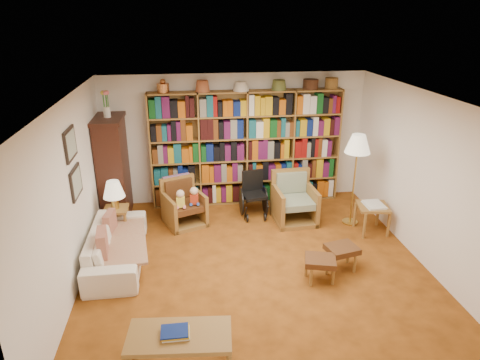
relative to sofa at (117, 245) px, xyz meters
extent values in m
plane|color=#965017|center=(2.05, -0.38, -0.28)|extent=(5.00, 5.00, 0.00)
plane|color=silver|center=(2.05, -0.38, 2.22)|extent=(5.00, 5.00, 0.00)
plane|color=white|center=(2.05, 2.12, 0.97)|extent=(5.00, 0.00, 5.00)
plane|color=white|center=(2.05, -2.88, 0.97)|extent=(5.00, 0.00, 5.00)
plane|color=white|center=(-0.45, -0.38, 0.97)|extent=(0.00, 5.00, 5.00)
plane|color=white|center=(4.55, -0.38, 0.97)|extent=(0.00, 5.00, 5.00)
cube|color=olive|center=(2.25, 1.96, 0.82)|extent=(3.60, 0.30, 2.20)
cube|color=#39150F|center=(-0.21, 1.62, 0.62)|extent=(0.45, 0.90, 1.80)
cube|color=#39150F|center=(-0.21, 1.62, 1.55)|extent=(0.50, 0.95, 0.06)
cylinder|color=white|center=(-0.21, 1.62, 1.67)|extent=(0.12, 0.12, 0.18)
cube|color=black|center=(-0.43, -0.08, 1.62)|extent=(0.03, 0.52, 0.42)
cube|color=gray|center=(-0.42, -0.08, 1.62)|extent=(0.01, 0.44, 0.34)
cube|color=black|center=(-0.43, -0.08, 1.07)|extent=(0.03, 0.52, 0.42)
cube|color=gray|center=(-0.42, -0.08, 1.07)|extent=(0.01, 0.44, 0.34)
imported|color=#EEE1CA|center=(0.00, 0.00, 0.00)|extent=(1.90, 0.75, 0.55)
cube|color=#C1B68D|center=(0.05, 0.00, 0.02)|extent=(0.92, 1.49, 0.04)
cube|color=maroon|center=(-0.13, 0.35, 0.17)|extent=(0.16, 0.36, 0.35)
cube|color=maroon|center=(-0.13, -0.35, 0.17)|extent=(0.17, 0.41, 0.40)
cube|color=olive|center=(-0.10, 0.81, 0.22)|extent=(0.39, 0.39, 0.04)
cylinder|color=olive|center=(-0.26, 0.65, -0.04)|extent=(0.05, 0.05, 0.48)
cylinder|color=olive|center=(0.06, 0.65, -0.04)|extent=(0.05, 0.05, 0.48)
cylinder|color=olive|center=(-0.26, 0.96, -0.04)|extent=(0.05, 0.05, 0.48)
cylinder|color=olive|center=(0.06, 0.96, -0.04)|extent=(0.05, 0.05, 0.48)
cylinder|color=gold|center=(-0.10, 0.81, 0.34)|extent=(0.12, 0.12, 0.20)
cone|color=beige|center=(-0.10, 0.81, 0.58)|extent=(0.35, 0.35, 0.27)
cube|color=olive|center=(1.02, 1.10, -0.24)|extent=(0.85, 0.86, 0.07)
cube|color=olive|center=(0.73, 1.10, 0.01)|extent=(0.31, 0.65, 0.57)
cube|color=olive|center=(1.32, 1.10, 0.01)|extent=(0.31, 0.65, 0.57)
cube|color=olive|center=(1.02, 1.40, 0.13)|extent=(0.63, 0.31, 0.81)
cube|color=#522D15|center=(1.02, 1.07, 0.08)|extent=(0.68, 0.71, 0.11)
cube|color=#522D15|center=(1.02, 1.34, 0.32)|extent=(0.50, 0.27, 0.34)
cube|color=#B9316D|center=(1.02, 1.43, 0.37)|extent=(0.49, 0.24, 0.36)
cube|color=olive|center=(2.98, 0.95, -0.24)|extent=(0.75, 0.77, 0.08)
cube|color=olive|center=(2.66, 0.95, 0.04)|extent=(0.10, 0.74, 0.63)
cube|color=olive|center=(3.31, 0.95, 0.04)|extent=(0.10, 0.74, 0.63)
cube|color=olive|center=(2.98, 1.28, 0.17)|extent=(0.71, 0.11, 0.89)
cube|color=gray|center=(2.98, 0.92, 0.12)|extent=(0.58, 0.65, 0.12)
cube|color=gray|center=(2.98, 1.21, 0.38)|extent=(0.56, 0.13, 0.38)
cube|color=black|center=(2.30, 1.28, 0.13)|extent=(0.47, 0.47, 0.05)
cube|color=black|center=(2.30, 1.48, 0.35)|extent=(0.40, 0.12, 0.40)
cylinder|color=black|center=(2.08, 1.37, -0.03)|extent=(0.03, 0.50, 0.50)
cylinder|color=black|center=(2.52, 1.37, -0.03)|extent=(0.03, 0.50, 0.50)
cylinder|color=black|center=(2.14, 1.03, -0.20)|extent=(0.03, 0.14, 0.14)
cylinder|color=black|center=(2.46, 1.03, -0.20)|extent=(0.03, 0.14, 0.14)
cylinder|color=gold|center=(3.97, 0.76, -0.26)|extent=(0.28, 0.28, 0.03)
cylinder|color=gold|center=(3.97, 0.76, 0.42)|extent=(0.03, 0.03, 1.38)
cone|color=beige|center=(3.97, 0.76, 1.21)|extent=(0.43, 0.43, 0.32)
cube|color=olive|center=(4.19, 0.39, 0.20)|extent=(0.58, 0.58, 0.04)
cylinder|color=olive|center=(3.98, 0.18, -0.05)|extent=(0.05, 0.05, 0.45)
cylinder|color=olive|center=(4.41, 0.18, -0.05)|extent=(0.05, 0.05, 0.45)
cylinder|color=olive|center=(3.98, 0.60, -0.05)|extent=(0.05, 0.05, 0.45)
cylinder|color=olive|center=(4.41, 0.60, -0.05)|extent=(0.05, 0.05, 0.45)
cube|color=silver|center=(4.19, 0.39, 0.23)|extent=(0.36, 0.43, 0.03)
cube|color=#522D15|center=(2.88, -0.89, 0.04)|extent=(0.50, 0.46, 0.08)
cylinder|color=olive|center=(2.72, -1.01, -0.14)|extent=(0.04, 0.04, 0.27)
cylinder|color=olive|center=(3.04, -1.01, -0.14)|extent=(0.04, 0.04, 0.27)
cylinder|color=olive|center=(2.72, -0.76, -0.14)|extent=(0.04, 0.04, 0.27)
cylinder|color=olive|center=(3.04, -0.76, -0.14)|extent=(0.04, 0.04, 0.27)
cube|color=#522D15|center=(3.29, -0.64, 0.05)|extent=(0.50, 0.45, 0.09)
cylinder|color=olive|center=(3.12, -0.76, -0.14)|extent=(0.04, 0.04, 0.28)
cylinder|color=olive|center=(3.45, -0.76, -0.14)|extent=(0.04, 0.04, 0.28)
cylinder|color=olive|center=(3.12, -0.51, -0.14)|extent=(0.04, 0.04, 0.28)
cylinder|color=olive|center=(3.45, -0.51, -0.14)|extent=(0.04, 0.04, 0.28)
cube|color=olive|center=(0.94, -2.27, 0.16)|extent=(1.11, 0.63, 0.05)
cylinder|color=olive|center=(0.45, -2.04, -0.07)|extent=(0.06, 0.06, 0.42)
cylinder|color=olive|center=(1.43, -2.04, -0.07)|extent=(0.06, 0.06, 0.42)
cube|color=brown|center=(0.94, -2.27, 0.22)|extent=(0.30, 0.24, 0.05)
camera|label=1|loc=(1.10, -5.81, 3.27)|focal=32.00mm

